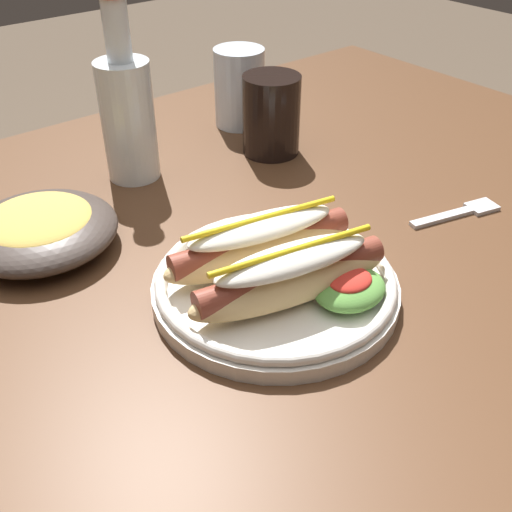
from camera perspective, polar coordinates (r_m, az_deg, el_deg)
The scene contains 7 objects.
dining_table at distance 0.73m, azimuth 0.34°, elevation -5.40°, with size 1.25×0.91×0.74m.
hot_dog_plate at distance 0.58m, azimuth 2.13°, elevation -1.65°, with size 0.24×0.24×0.08m.
fork at distance 0.76m, azimuth 18.71°, elevation 3.91°, with size 0.12×0.05×0.00m.
soda_cup at distance 0.85m, azimuth 1.44°, elevation 13.11°, with size 0.08×0.08×0.11m, color black.
water_cup at distance 0.95m, azimuth -1.57°, elevation 15.55°, with size 0.08×0.08×0.12m, color silver.
glass_bottle at distance 0.79m, azimuth -12.02°, elevation 13.10°, with size 0.07×0.07×0.24m.
side_bowl at distance 0.69m, azimuth -19.66°, elevation 2.47°, with size 0.17×0.17×0.05m.
Camera 1 is at (-0.35, -0.43, 1.12)m, focal length 42.55 mm.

